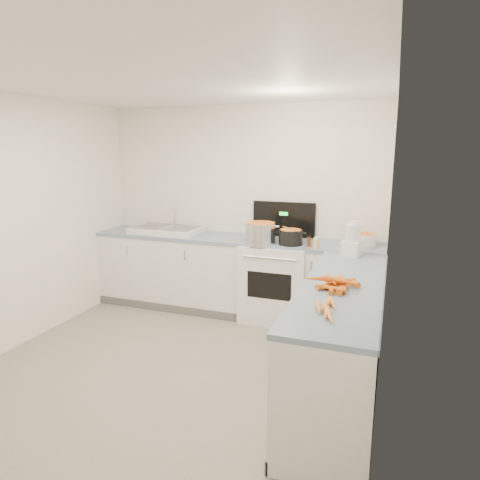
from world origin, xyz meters
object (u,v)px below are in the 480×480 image
(sink, at_px, (167,230))
(spice_jar, at_px, (316,244))
(steel_pot, at_px, (261,234))
(extract_bottle, at_px, (309,242))
(stove, at_px, (277,280))
(mixing_bowl, at_px, (363,240))
(food_processor, at_px, (353,241))
(black_pot, at_px, (291,238))

(sink, relative_size, spice_jar, 8.32)
(steel_pot, relative_size, spice_jar, 3.30)
(extract_bottle, height_order, spice_jar, extract_bottle)
(stove, bearing_deg, spice_jar, -25.53)
(mixing_bowl, relative_size, spice_jar, 2.85)
(spice_jar, relative_size, food_processor, 0.30)
(spice_jar, bearing_deg, steel_pot, 174.44)
(steel_pot, xyz_separation_m, food_processor, (1.02, -0.25, 0.04))
(food_processor, bearing_deg, stove, 154.44)
(stove, relative_size, extract_bottle, 12.93)
(black_pot, distance_m, food_processor, 0.75)
(extract_bottle, relative_size, food_processor, 0.30)
(spice_jar, bearing_deg, food_processor, -25.59)
(steel_pot, height_order, extract_bottle, steel_pot)
(extract_bottle, distance_m, food_processor, 0.55)
(sink, relative_size, black_pot, 3.30)
(steel_pot, bearing_deg, extract_bottle, 0.06)
(mixing_bowl, distance_m, food_processor, 0.50)
(stove, xyz_separation_m, mixing_bowl, (0.94, 0.07, 0.53))
(mixing_bowl, height_order, spice_jar, mixing_bowl)
(stove, height_order, extract_bottle, stove)
(black_pot, bearing_deg, stove, 143.56)
(stove, bearing_deg, sink, 179.38)
(stove, height_order, food_processor, stove)
(steel_pot, xyz_separation_m, black_pot, (0.33, 0.03, -0.03))
(sink, bearing_deg, spice_jar, -7.26)
(sink, bearing_deg, food_processor, -10.56)
(black_pot, bearing_deg, food_processor, -22.23)
(extract_bottle, bearing_deg, stove, 156.86)
(steel_pot, bearing_deg, black_pot, 5.65)
(steel_pot, distance_m, mixing_bowl, 1.12)
(steel_pot, relative_size, mixing_bowl, 1.16)
(stove, xyz_separation_m, extract_bottle, (0.39, -0.17, 0.52))
(extract_bottle, xyz_separation_m, food_processor, (0.48, -0.25, 0.10))
(stove, bearing_deg, extract_bottle, -23.14)
(food_processor, bearing_deg, mixing_bowl, 82.32)
(sink, bearing_deg, extract_bottle, -5.70)
(sink, distance_m, extract_bottle, 1.85)
(steel_pot, height_order, food_processor, food_processor)
(stove, distance_m, food_processor, 1.15)
(steel_pot, xyz_separation_m, extract_bottle, (0.54, 0.00, -0.05))
(steel_pot, bearing_deg, food_processor, -13.65)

